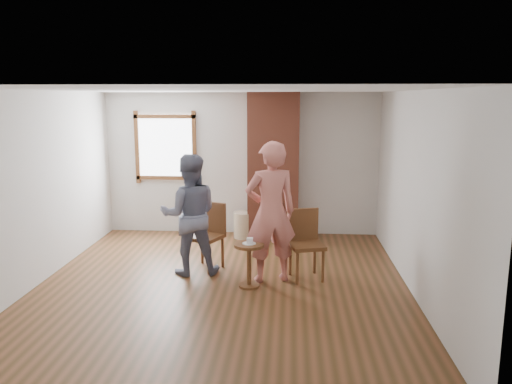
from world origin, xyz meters
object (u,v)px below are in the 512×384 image
Objects in this scene: dining_chair_right at (305,240)px; man at (190,215)px; side_table at (249,258)px; person_pink at (271,212)px; dining_chair_left at (208,232)px; stoneware_crock at (244,225)px.

dining_chair_right is 1.67m from man.
person_pink is (0.28, 0.26, 0.57)m from side_table.
dining_chair_right is at bearing -176.19° from person_pink.
dining_chair_left is 0.56× the size of man.
dining_chair_left is 1.46m from dining_chair_right.
dining_chair_left is 1.15m from person_pink.
stoneware_crock is at bearing 103.02° from dining_chair_right.
man reaches higher than dining_chair_right.
dining_chair_right is at bearing 166.96° from man.
side_table is 1.11m from man.
side_table is (0.67, -0.75, -0.14)m from dining_chair_left.
side_table is (0.30, -2.38, 0.17)m from stoneware_crock.
side_table is (-0.75, -0.44, -0.14)m from dining_chair_right.
person_pink is (0.95, -0.49, 0.43)m from dining_chair_left.
man is at bearing 151.50° from side_table.
stoneware_crock is 0.48× the size of dining_chair_left.
stoneware_crock is 0.78× the size of side_table.
man is (-0.59, -1.90, 0.63)m from stoneware_crock.
side_table is 0.68m from person_pink.
dining_chair_left is (-0.37, -1.64, 0.31)m from stoneware_crock.
person_pink reaches higher than stoneware_crock.
dining_chair_left is at bearing 132.04° from side_table.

